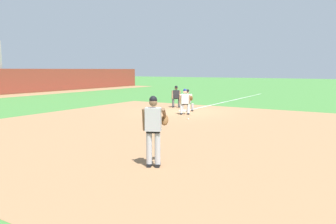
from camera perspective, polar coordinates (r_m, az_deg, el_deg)
ground_plane at (r=19.74m, az=2.57°, el=0.07°), size 160.00×160.00×0.00m
infield_dirt_patch at (r=14.14m, az=1.03°, el=-2.85°), size 18.00×18.00×0.01m
foul_line_stripe at (r=27.35m, az=11.09°, el=2.01°), size 16.79×0.10×0.00m
first_base_bag at (r=19.73m, az=2.57°, el=0.19°), size 0.38×0.38×0.09m
baseball at (r=16.57m, az=3.55°, el=-1.23°), size 0.07×0.07×0.07m
pitcher at (r=8.44m, az=-2.44°, el=-2.59°), size 0.83×0.59×1.86m
first_baseman at (r=19.87m, az=3.47°, el=2.23°), size 0.84×0.98×1.34m
baserunner at (r=18.37m, az=2.95°, el=2.00°), size 0.64×0.68×1.46m
umpire at (r=21.84m, az=1.43°, el=2.87°), size 0.61×0.67×1.46m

